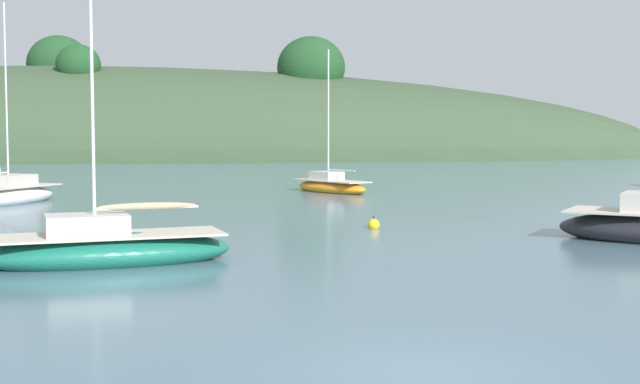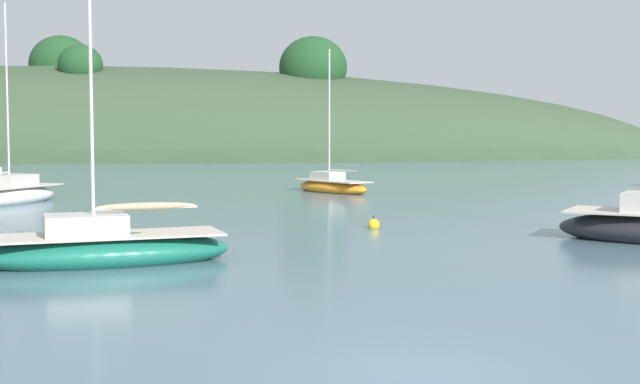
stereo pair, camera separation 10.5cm
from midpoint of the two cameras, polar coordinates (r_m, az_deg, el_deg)
The scene contains 6 objects.
ground_plane at distance 13.13m, azimuth 6.71°, elevation -11.64°, with size 400.00×400.00×0.00m, color slate.
far_shoreline_hill at distance 109.35m, azimuth -16.33°, elevation 2.19°, with size 150.00×36.00×25.97m.
sailboat_white_near at distance 23.75m, azimuth -13.92°, elevation -3.62°, with size 6.91×3.89×7.80m.
sailboat_teal_outer at distance 49.07m, azimuth 0.66°, elevation 0.41°, with size 4.62×5.55×8.18m.
sailboat_cream_ketch at distance 44.11m, azimuth -19.97°, elevation -0.19°, with size 4.88×7.05×9.75m.
mooring_buoy_outer at distance 31.36m, azimuth 3.43°, elevation -2.15°, with size 0.44×0.44×0.54m.
Camera 1 is at (-2.52, -12.39, 3.57)m, focal length 48.97 mm.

